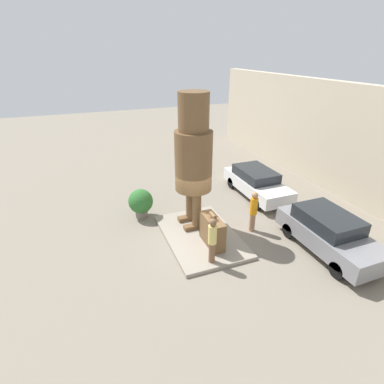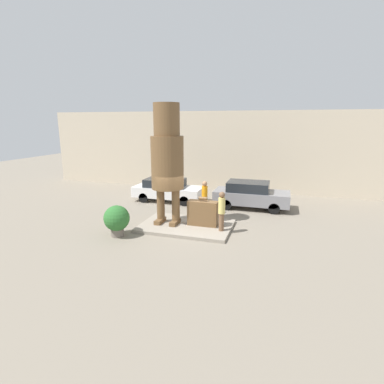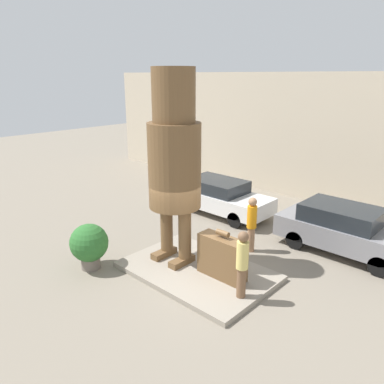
{
  "view_description": "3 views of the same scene",
  "coord_description": "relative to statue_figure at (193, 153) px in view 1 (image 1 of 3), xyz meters",
  "views": [
    {
      "loc": [
        9.63,
        -4.09,
        7.12
      ],
      "look_at": [
        -0.34,
        -0.25,
        1.99
      ],
      "focal_mm": 28.0,
      "sensor_mm": 36.0,
      "label": 1
    },
    {
      "loc": [
        4.24,
        -12.81,
        4.92
      ],
      "look_at": [
        0.31,
        -0.04,
        1.77
      ],
      "focal_mm": 28.0,
      "sensor_mm": 36.0,
      "label": 2
    },
    {
      "loc": [
        6.48,
        -7.2,
        5.53
      ],
      "look_at": [
        -0.23,
        0.02,
        2.43
      ],
      "focal_mm": 35.0,
      "sensor_mm": 36.0,
      "label": 3
    }
  ],
  "objects": [
    {
      "name": "statue_figure",
      "position": [
        0.0,
        0.0,
        0.0
      ],
      "size": [
        1.51,
        1.51,
        5.59
      ],
      "color": "brown",
      "rests_on": "pedestal"
    },
    {
      "name": "planter_pot",
      "position": [
        -1.64,
        -1.95,
        -2.64
      ],
      "size": [
        1.13,
        1.13,
        1.39
      ],
      "color": "#70665B",
      "rests_on": "ground_plane"
    },
    {
      "name": "parked_car_grey",
      "position": [
        3.45,
        4.19,
        -2.6
      ],
      "size": [
        4.25,
        1.77,
        1.56
      ],
      "color": "gray",
      "rests_on": "ground_plane"
    },
    {
      "name": "parked_car_white",
      "position": [
        -1.75,
        4.27,
        -2.66
      ],
      "size": [
        4.33,
        1.75,
        1.43
      ],
      "color": "silver",
      "rests_on": "ground_plane"
    },
    {
      "name": "ground_plane",
      "position": [
        0.91,
        -0.03,
        -3.42
      ],
      "size": [
        60.0,
        60.0,
        0.0
      ],
      "primitive_type": "plane",
      "color": "gray"
    },
    {
      "name": "worker_hivis",
      "position": [
        1.21,
        2.24,
        -2.41
      ],
      "size": [
        0.31,
        0.31,
        1.84
      ],
      "color": "#A87A56",
      "rests_on": "ground_plane"
    },
    {
      "name": "building_backdrop",
      "position": [
        0.91,
        8.64,
        -0.59
      ],
      "size": [
        28.0,
        0.6,
        5.66
      ],
      "color": "beige",
      "rests_on": "ground_plane"
    },
    {
      "name": "tourist",
      "position": [
        2.67,
        -0.33,
        -2.29
      ],
      "size": [
        0.3,
        0.3,
        1.79
      ],
      "color": "brown",
      "rests_on": "pedestal"
    },
    {
      "name": "giant_suitcase",
      "position": [
        1.68,
        0.13,
        -2.68
      ],
      "size": [
        1.41,
        0.5,
        1.38
      ],
      "color": "brown",
      "rests_on": "pedestal"
    },
    {
      "name": "pedestal",
      "position": [
        0.91,
        -0.03,
        -3.35
      ],
      "size": [
        4.27,
        2.84,
        0.15
      ],
      "color": "gray",
      "rests_on": "ground_plane"
    }
  ]
}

